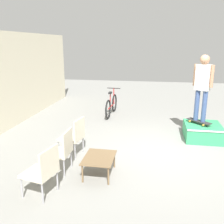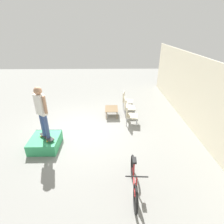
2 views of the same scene
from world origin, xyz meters
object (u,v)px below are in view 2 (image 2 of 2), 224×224
at_px(patio_chair_left, 126,99).
at_px(patio_chair_right, 130,114).
at_px(bicycle, 134,181).
at_px(skateboard_on_ramp, 47,137).
at_px(coffee_table, 111,109).
at_px(skate_ramp_box, 45,142).
at_px(person_skater, 41,108).
at_px(patio_chair_center, 128,106).

relative_size(patio_chair_left, patio_chair_right, 1.00).
relative_size(patio_chair_left, bicycle, 0.53).
relative_size(skateboard_on_ramp, coffee_table, 0.82).
relative_size(skate_ramp_box, patio_chair_right, 1.21).
relative_size(person_skater, bicycle, 1.06).
relative_size(person_skater, coffee_table, 2.30).
height_order(skate_ramp_box, patio_chair_left, patio_chair_left).
distance_m(skate_ramp_box, patio_chair_right, 3.68).
bearing_deg(patio_chair_right, skate_ramp_box, 126.03).
relative_size(coffee_table, patio_chair_right, 0.87).
distance_m(patio_chair_left, patio_chair_right, 1.72).
bearing_deg(skate_ramp_box, bicycle, 56.67).
xyz_separation_m(skate_ramp_box, coffee_table, (-2.49, 2.47, 0.14)).
xyz_separation_m(coffee_table, patio_chair_left, (-0.88, 0.81, 0.16)).
height_order(coffee_table, bicycle, bicycle).
bearing_deg(patio_chair_left, patio_chair_right, -167.90).
xyz_separation_m(person_skater, bicycle, (1.91, 2.87, -1.23)).
distance_m(coffee_table, bicycle, 4.49).
bearing_deg(person_skater, patio_chair_left, 82.34).
height_order(coffee_table, patio_chair_center, patio_chair_center).
distance_m(skateboard_on_ramp, patio_chair_left, 4.66).
bearing_deg(skate_ramp_box, coffee_table, 135.33).
bearing_deg(person_skater, patio_chair_right, 63.43).
xyz_separation_m(skate_ramp_box, bicycle, (1.97, 2.99, 0.17)).
distance_m(person_skater, coffee_table, 3.69).
distance_m(patio_chair_right, bicycle, 3.63).
bearing_deg(patio_chair_right, skateboard_on_ramp, 127.74).
xyz_separation_m(patio_chair_left, bicycle, (5.34, -0.28, -0.14)).
relative_size(skate_ramp_box, coffee_table, 1.39).
distance_m(skate_ramp_box, coffee_table, 3.51).
bearing_deg(coffee_table, skate_ramp_box, -44.67).
relative_size(patio_chair_center, bicycle, 0.53).
bearing_deg(patio_chair_left, skateboard_on_ramp, 149.55).
height_order(skate_ramp_box, patio_chair_right, patio_chair_right).
bearing_deg(skateboard_on_ramp, skate_ramp_box, -161.65).
bearing_deg(patio_chair_right, person_skater, 127.74).
bearing_deg(patio_chair_center, bicycle, 176.64).
bearing_deg(coffee_table, bicycle, 6.75).
relative_size(coffee_table, bicycle, 0.46).
height_order(skate_ramp_box, patio_chair_center, patio_chair_center).
xyz_separation_m(skateboard_on_ramp, bicycle, (1.91, 2.87, -0.12)).
xyz_separation_m(patio_chair_center, patio_chair_right, (0.84, 0.00, 0.00)).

